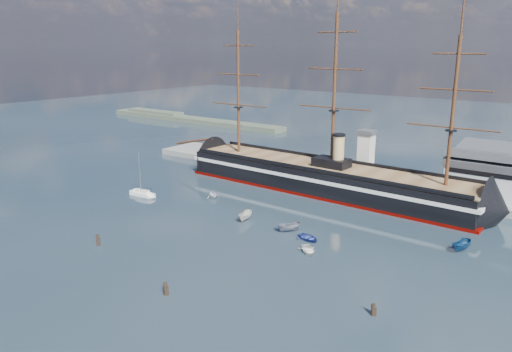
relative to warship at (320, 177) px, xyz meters
The scene contains 15 objects.
ground 21.04m from the warship, 75.60° to the right, with size 600.00×600.00×0.00m, color #172A36.
quay 22.39m from the warship, 46.59° to the left, with size 180.00×18.00×2.00m, color slate.
quay_tower 16.37m from the warship, 57.96° to the left, with size 5.00×5.00×15.00m.
shoreline 153.67m from the warship, 150.78° to the left, with size 120.00×10.00×4.00m.
warship is the anchor object (origin of this frame).
sailboat 51.17m from the warship, 136.91° to the right, with size 8.07×3.07×12.61m.
motorboat_a 33.55m from the warship, 92.33° to the right, with size 6.77×2.48×2.71m, color beige.
motorboat_b 39.19m from the warship, 63.39° to the right, with size 3.46×1.39×1.62m, color navy.
motorboat_c 35.30m from the warship, 71.21° to the right, with size 6.55×2.40×2.62m, color slate.
motorboat_d 31.76m from the warship, 129.87° to the right, with size 6.37×2.76×2.34m, color white.
motorboat_e 45.92m from the warship, 62.68° to the right, with size 3.31×1.32×1.54m, color silver.
motorboat_f 50.67m from the warship, 24.45° to the right, with size 7.05×2.59×2.82m, color navy.
piling_near_left 66.84m from the warship, 104.53° to the right, with size 0.64×0.64×3.21m, color black.
piling_near_mid 71.77m from the warship, 81.26° to the right, with size 0.64×0.64×3.03m, color black.
piling_far_right 69.86m from the warship, 52.92° to the right, with size 0.64×0.64×2.75m, color black.
Camera 1 is at (64.83, -63.24, 41.54)m, focal length 35.00 mm.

